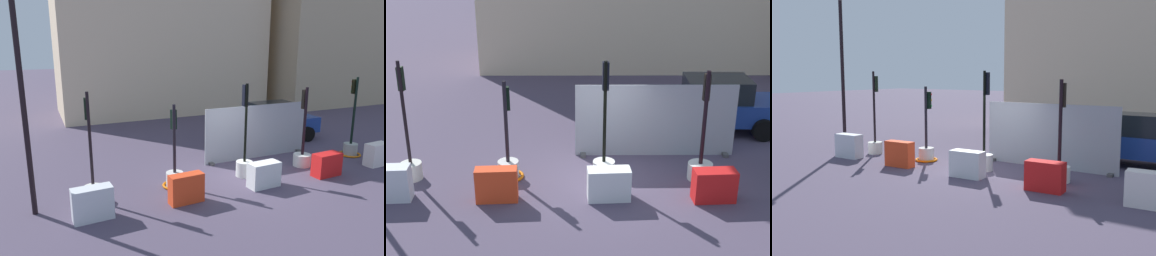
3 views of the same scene
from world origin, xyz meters
TOP-DOWN VIEW (x-y plane):
  - ground_plane at (0.00, 0.00)m, footprint 120.00×120.00m
  - traffic_light_0 at (-5.23, 0.07)m, footprint 0.58×0.58m
  - traffic_light_1 at (-2.60, 0.13)m, footprint 0.83×0.83m
  - traffic_light_2 at (0.01, -0.00)m, footprint 0.59×0.59m
  - traffic_light_3 at (2.63, 0.02)m, footprint 0.67×0.67m
  - traffic_light_4 at (5.41, 0.24)m, footprint 0.88×0.88m
  - construction_barrier_0 at (-5.43, -1.11)m, footprint 1.10×0.52m
  - construction_barrier_1 at (-2.73, -1.17)m, footprint 1.06×0.45m
  - construction_barrier_2 at (0.07, -1.10)m, footprint 1.10×0.54m
  - construction_barrier_3 at (2.71, -1.18)m, footprint 1.08×0.53m
  - construction_barrier_4 at (5.32, -1.12)m, footprint 1.02×0.53m
  - car_blue_estate at (3.91, 3.63)m, footprint 4.48×2.17m
  - building_main_facade at (1.64, 13.54)m, footprint 14.15×6.38m
  - building_corner_block at (16.99, 13.54)m, footprint 15.76×10.17m
  - street_lamp_post at (-6.86, -0.12)m, footprint 0.36×0.36m
  - site_fence_panel at (1.60, 1.60)m, footprint 4.74×0.50m

SIDE VIEW (x-z plane):
  - ground_plane at x=0.00m, z-range 0.00..0.00m
  - construction_barrier_3 at x=2.71m, z-range 0.00..0.83m
  - construction_barrier_2 at x=0.07m, z-range 0.00..0.84m
  - construction_barrier_4 at x=5.32m, z-range 0.00..0.88m
  - construction_barrier_1 at x=-2.73m, z-range 0.00..0.89m
  - construction_barrier_0 at x=-5.43m, z-range 0.00..0.91m
  - traffic_light_1 at x=-2.60m, z-range -0.91..1.84m
  - traffic_light_4 at x=5.41m, z-range -1.13..2.17m
  - traffic_light_3 at x=2.63m, z-range -0.94..2.11m
  - traffic_light_0 at x=-5.23m, z-range -1.01..2.29m
  - traffic_light_2 at x=0.01m, z-range -0.99..2.32m
  - car_blue_estate at x=3.91m, z-range -0.01..1.81m
  - site_fence_panel at x=1.60m, z-range -0.04..2.16m
  - street_lamp_post at x=-6.86m, z-range 0.70..7.22m
  - building_main_facade at x=1.64m, z-range 0.02..13.55m
  - building_corner_block at x=16.99m, z-range 0.01..14.08m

